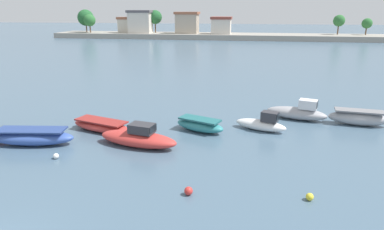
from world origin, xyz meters
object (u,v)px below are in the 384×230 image
moored_boat_3 (138,138)px  mooring_buoy_1 (189,191)px  moored_boat_4 (200,125)px  moored_boat_7 (358,118)px  moored_boat_2 (102,126)px  moored_boat_1 (32,137)px  mooring_buoy_2 (310,197)px  moored_boat_6 (298,112)px  moored_boat_5 (262,124)px  mooring_buoy_0 (56,156)px

moored_boat_3 → mooring_buoy_1: 6.97m
moored_boat_4 → mooring_buoy_1: (0.76, -8.95, -0.25)m
moored_boat_7 → mooring_buoy_1: moored_boat_7 is taller
moored_boat_2 → moored_boat_3: 4.26m
moored_boat_3 → moored_boat_1: bearing=-162.0°
moored_boat_3 → mooring_buoy_2: size_ratio=15.64×
moored_boat_2 → moored_boat_6: moored_boat_6 is taller
moored_boat_1 → moored_boat_7: size_ratio=1.26×
moored_boat_3 → mooring_buoy_2: moored_boat_3 is taller
moored_boat_6 → mooring_buoy_1: 14.64m
moored_boat_5 → mooring_buoy_2: moored_boat_5 is taller
moored_boat_7 → mooring_buoy_2: (-5.37, -11.88, -0.39)m
moored_boat_7 → mooring_buoy_1: size_ratio=10.79×
moored_boat_4 → moored_boat_7: bearing=37.4°
mooring_buoy_1 → moored_boat_3: bearing=127.8°
moored_boat_6 → moored_boat_7: (4.40, -0.73, -0.01)m
moored_boat_1 → moored_boat_4: moored_boat_1 is taller
moored_boat_5 → mooring_buoy_0: moored_boat_5 is taller
mooring_buoy_0 → mooring_buoy_2: 14.33m
moored_boat_2 → moored_boat_3: (3.56, -2.33, 0.16)m
mooring_buoy_0 → mooring_buoy_1: size_ratio=0.80×
moored_boat_7 → moored_boat_3: bearing=-148.7°
moored_boat_2 → mooring_buoy_2: 15.36m
moored_boat_3 → moored_boat_7: bearing=34.6°
moored_boat_5 → mooring_buoy_1: size_ratio=9.52×
moored_boat_5 → mooring_buoy_1: bearing=-91.1°
moored_boat_4 → mooring_buoy_2: size_ratio=11.16×
mooring_buoy_2 → moored_boat_2: bearing=151.3°
moored_boat_3 → moored_boat_5: bearing=39.3°
mooring_buoy_0 → moored_boat_4: bearing=38.6°
moored_boat_6 → mooring_buoy_0: 18.28m
moored_boat_5 → moored_boat_6: bearing=67.1°
moored_boat_7 → mooring_buoy_2: 13.04m
moored_boat_5 → moored_boat_3: bearing=-131.7°
moored_boat_7 → mooring_buoy_0: moored_boat_7 is taller
moored_boat_3 → moored_boat_7: (15.28, 6.83, 0.01)m
moored_boat_6 → mooring_buoy_0: size_ratio=14.85×
moored_boat_2 → mooring_buoy_0: moored_boat_2 is taller
moored_boat_2 → moored_boat_5: size_ratio=1.30×
mooring_buoy_1 → mooring_buoy_2: (5.65, 0.45, -0.03)m
moored_boat_1 → mooring_buoy_0: (2.71, -1.82, -0.35)m
moored_boat_4 → mooring_buoy_2: 10.65m
moored_boat_3 → moored_boat_4: size_ratio=1.40×
moored_boat_3 → moored_boat_6: (10.88, 7.56, 0.03)m
moored_boat_6 → mooring_buoy_2: bearing=-78.0°
mooring_buoy_1 → mooring_buoy_2: bearing=4.6°
moored_boat_6 → moored_boat_1: bearing=-138.2°
moored_boat_4 → moored_boat_7: (11.77, 3.37, 0.11)m
moored_boat_3 → mooring_buoy_0: size_ratio=16.79×
moored_boat_4 → mooring_buoy_0: moored_boat_4 is taller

